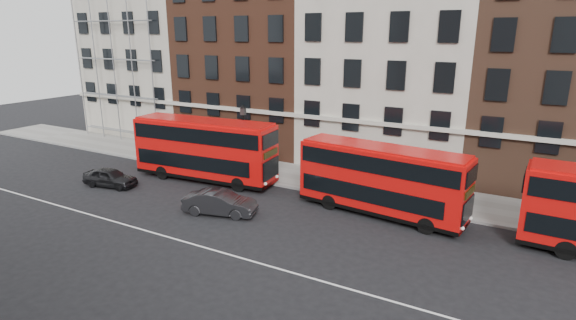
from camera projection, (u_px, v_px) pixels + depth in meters
The scene contains 11 objects.
ground at pixel (283, 247), 22.80m from camera, with size 120.00×120.00×0.00m, color black.
pavement at pixel (357, 186), 31.59m from camera, with size 80.00×5.00×0.15m, color gray.
kerb at pixel (343, 197), 29.49m from camera, with size 80.00×0.30×0.16m, color gray.
road_centre_line at pixel (262, 264), 21.11m from camera, with size 70.00×0.12×0.01m, color white.
building_terrace at pixel (392, 36), 35.13m from camera, with size 64.00×11.95×22.00m.
bus_b at pixel (204, 148), 32.40m from camera, with size 10.89×3.40×4.51m.
bus_c at pixel (381, 179), 26.28m from camera, with size 10.14×3.47×4.18m.
car_rear at pixel (110, 177), 31.57m from camera, with size 1.56×3.88×1.32m, color black.
car_front at pixel (220, 203), 26.72m from camera, with size 1.52×4.37×1.44m, color #242427.
lamp_post_left at pixel (244, 137), 32.98m from camera, with size 0.44×0.44×5.33m.
iron_railings at pixel (368, 170), 33.28m from camera, with size 6.60×0.06×1.00m, color black, non-canonical shape.
Camera 1 is at (10.31, -17.95, 10.53)m, focal length 28.00 mm.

